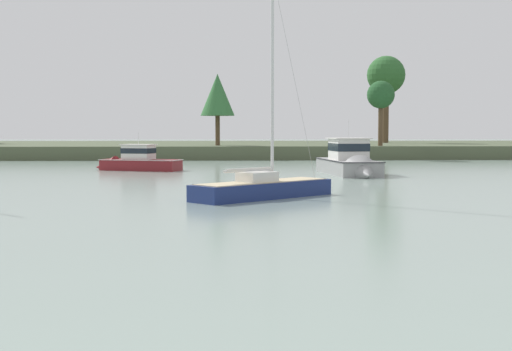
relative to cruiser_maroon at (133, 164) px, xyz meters
The scene contains 7 objects.
far_shore_bank 39.26m from the cruiser_maroon, 87.45° to the left, with size 224.38×40.83×1.55m, color #4C563D.
cruiser_maroon is the anchor object (origin of this frame).
cruiser_grey 18.65m from the cruiser_maroon, 21.92° to the right, with size 3.90×10.46×5.28m.
sailboat_navy 26.44m from the cruiser_maroon, 68.66° to the right, with size 7.47×6.88×11.86m.
shore_tree_left 51.42m from the cruiser_maroon, 52.38° to the left, with size 5.42×5.42×12.36m.
shore_tree_center_left 26.00m from the cruiser_maroon, 73.97° to the left, with size 4.04×4.04×8.49m.
shore_tree_far_left 34.13m from the cruiser_maroon, 39.42° to the left, with size 3.21×3.21×7.53m.
Camera 1 is at (5.94, -5.49, 3.43)m, focal length 49.28 mm.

